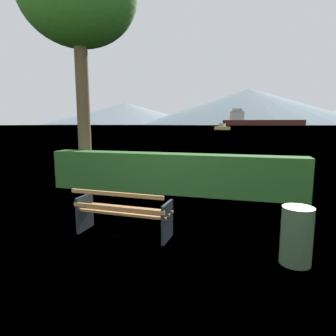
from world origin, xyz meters
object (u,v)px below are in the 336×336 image
park_bench (123,213)px  cargo_ship_large (256,121)px  tender_far (222,128)px  trash_bin (297,236)px

park_bench → cargo_ship_large: bearing=88.2°
tender_far → cargo_ship_large: bearing=85.9°
trash_bin → cargo_ship_large: bearing=88.7°
cargo_ship_large → tender_far: (-16.07, -224.70, -4.21)m
trash_bin → tender_far: size_ratio=0.16×
trash_bin → cargo_ship_large: cargo_ship_large is taller
trash_bin → cargo_ship_large: 316.92m
cargo_ship_large → tender_far: bearing=-94.1°
park_bench → trash_bin: (2.85, -0.31, -0.00)m
cargo_ship_large → tender_far: cargo_ship_large is taller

